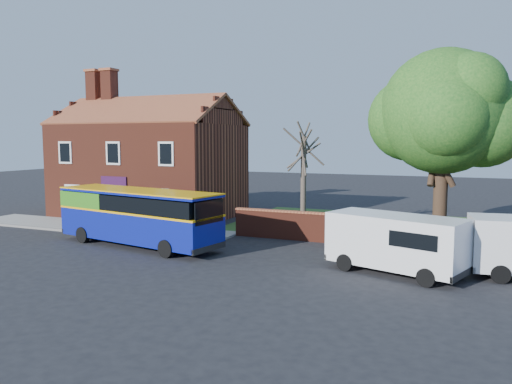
% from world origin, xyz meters
% --- Properties ---
extents(ground, '(120.00, 120.00, 0.00)m').
position_xyz_m(ground, '(0.00, 0.00, 0.00)').
color(ground, black).
rests_on(ground, ground).
extents(pavement, '(18.00, 3.50, 0.12)m').
position_xyz_m(pavement, '(-7.00, 5.75, 0.06)').
color(pavement, gray).
rests_on(pavement, ground).
extents(kerb, '(18.00, 0.15, 0.14)m').
position_xyz_m(kerb, '(-7.00, 4.00, 0.07)').
color(kerb, slate).
rests_on(kerb, ground).
extents(grass_strip, '(26.00, 12.00, 0.04)m').
position_xyz_m(grass_strip, '(13.00, 13.00, 0.02)').
color(grass_strip, '#426B28').
rests_on(grass_strip, ground).
extents(shop_building, '(12.30, 8.13, 10.50)m').
position_xyz_m(shop_building, '(-7.02, 11.50, 3.41)').
color(shop_building, maroon).
rests_on(shop_building, ground).
extents(boundary_wall, '(22.00, 0.38, 1.60)m').
position_xyz_m(boundary_wall, '(13.00, 7.00, 0.81)').
color(boundary_wall, maroon).
rests_on(boundary_wall, ground).
extents(bus, '(9.82, 4.19, 2.91)m').
position_xyz_m(bus, '(-1.77, 2.49, 1.65)').
color(bus, navy).
rests_on(bus, ground).
extents(van_near, '(5.87, 3.80, 2.40)m').
position_xyz_m(van_near, '(11.49, 2.09, 1.34)').
color(van_near, white).
rests_on(van_near, ground).
extents(large_tree, '(8.44, 6.68, 10.30)m').
position_xyz_m(large_tree, '(12.84, 10.32, 6.74)').
color(large_tree, black).
rests_on(large_tree, ground).
extents(bare_tree, '(2.32, 2.76, 6.18)m').
position_xyz_m(bare_tree, '(5.21, 9.38, 3.17)').
color(bare_tree, '#4C4238').
rests_on(bare_tree, ground).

